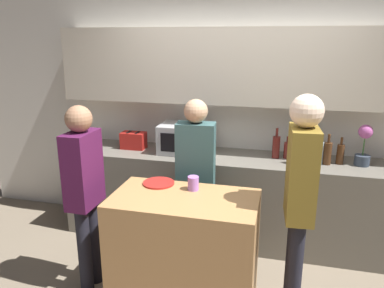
# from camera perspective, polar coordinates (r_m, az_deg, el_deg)

# --- Properties ---
(back_wall) EXTENTS (6.40, 0.40, 2.70)m
(back_wall) POSITION_cam_1_polar(r_m,az_deg,el_deg) (3.97, 7.37, 7.63)
(back_wall) COLOR silver
(back_wall) RESTS_ON ground_plane
(back_counter) EXTENTS (3.60, 0.62, 0.93)m
(back_counter) POSITION_cam_1_polar(r_m,az_deg,el_deg) (4.01, 6.35, -8.28)
(back_counter) COLOR #6B665B
(back_counter) RESTS_ON ground_plane
(kitchen_island) EXTENTS (1.12, 0.62, 0.94)m
(kitchen_island) POSITION_cam_1_polar(r_m,az_deg,el_deg) (3.08, -1.18, -16.12)
(kitchen_island) COLOR #B27F4C
(kitchen_island) RESTS_ON ground_plane
(microwave) EXTENTS (0.52, 0.39, 0.30)m
(microwave) POSITION_cam_1_polar(r_m,az_deg,el_deg) (3.93, -1.06, 0.84)
(microwave) COLOR #B7BABC
(microwave) RESTS_ON back_counter
(toaster) EXTENTS (0.26, 0.16, 0.18)m
(toaster) POSITION_cam_1_polar(r_m,az_deg,el_deg) (4.13, -8.90, 0.55)
(toaster) COLOR #B21E19
(toaster) RESTS_ON back_counter
(potted_plant) EXTENTS (0.14, 0.14, 0.39)m
(potted_plant) POSITION_cam_1_polar(r_m,az_deg,el_deg) (3.87, 24.72, -0.17)
(potted_plant) COLOR #333D4C
(potted_plant) RESTS_ON back_counter
(bottle_0) EXTENTS (0.08, 0.08, 0.31)m
(bottle_0) POSITION_cam_1_polar(r_m,az_deg,el_deg) (3.85, 12.69, -0.39)
(bottle_0) COLOR maroon
(bottle_0) RESTS_ON back_counter
(bottle_1) EXTENTS (0.07, 0.07, 0.23)m
(bottle_1) POSITION_cam_1_polar(r_m,az_deg,el_deg) (3.87, 14.29, -0.87)
(bottle_1) COLOR maroon
(bottle_1) RESTS_ON back_counter
(bottle_2) EXTENTS (0.07, 0.07, 0.24)m
(bottle_2) POSITION_cam_1_polar(r_m,az_deg,el_deg) (3.71, 15.75, -1.60)
(bottle_2) COLOR black
(bottle_2) RESTS_ON back_counter
(bottle_3) EXTENTS (0.09, 0.09, 0.23)m
(bottle_3) POSITION_cam_1_polar(r_m,az_deg,el_deg) (3.86, 16.89, -1.07)
(bottle_3) COLOR maroon
(bottle_3) RESTS_ON back_counter
(bottle_4) EXTENTS (0.08, 0.08, 0.30)m
(bottle_4) POSITION_cam_1_polar(r_m,az_deg,el_deg) (3.78, 18.77, -1.19)
(bottle_4) COLOR silver
(bottle_4) RESTS_ON back_counter
(bottle_5) EXTENTS (0.07, 0.07, 0.30)m
(bottle_5) POSITION_cam_1_polar(r_m,az_deg,el_deg) (3.79, 19.95, -1.29)
(bottle_5) COLOR #472814
(bottle_5) RESTS_ON back_counter
(bottle_6) EXTENTS (0.07, 0.07, 0.26)m
(bottle_6) POSITION_cam_1_polar(r_m,az_deg,el_deg) (3.85, 21.66, -1.39)
(bottle_6) COLOR #472814
(bottle_6) RESTS_ON back_counter
(plate_on_island) EXTENTS (0.26, 0.26, 0.01)m
(plate_on_island) POSITION_cam_1_polar(r_m,az_deg,el_deg) (3.11, -5.11, -5.94)
(plate_on_island) COLOR red
(plate_on_island) RESTS_ON kitchen_island
(cup_0) EXTENTS (0.09, 0.09, 0.11)m
(cup_0) POSITION_cam_1_polar(r_m,az_deg,el_deg) (2.97, 0.19, -5.99)
(cup_0) COLOR #A971D2
(cup_0) RESTS_ON kitchen_island
(person_left) EXTENTS (0.35, 0.22, 1.59)m
(person_left) POSITION_cam_1_polar(r_m,az_deg,el_deg) (3.38, 0.55, -4.12)
(person_left) COLOR black
(person_left) RESTS_ON ground_plane
(person_center) EXTENTS (0.21, 0.34, 1.60)m
(person_center) POSITION_cam_1_polar(r_m,az_deg,el_deg) (3.17, -16.10, -6.07)
(person_center) COLOR black
(person_center) RESTS_ON ground_plane
(person_right) EXTENTS (0.23, 0.35, 1.74)m
(person_right) POSITION_cam_1_polar(r_m,az_deg,el_deg) (2.78, 16.13, -7.00)
(person_right) COLOR black
(person_right) RESTS_ON ground_plane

